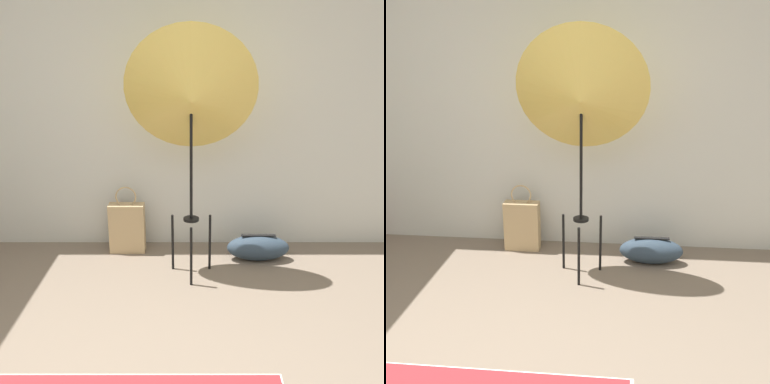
{
  "view_description": "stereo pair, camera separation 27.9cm",
  "coord_description": "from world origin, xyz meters",
  "views": [
    {
      "loc": [
        0.45,
        -1.28,
        1.7
      ],
      "look_at": [
        0.44,
        1.62,
        0.75
      ],
      "focal_mm": 42.0,
      "sensor_mm": 36.0,
      "label": 1
    },
    {
      "loc": [
        0.72,
        -1.27,
        1.7
      ],
      "look_at": [
        0.44,
        1.62,
        0.75
      ],
      "focal_mm": 42.0,
      "sensor_mm": 36.0,
      "label": 2
    }
  ],
  "objects": [
    {
      "name": "tote_bag",
      "position": [
        -0.11,
        2.28,
        0.22
      ],
      "size": [
        0.3,
        0.13,
        0.58
      ],
      "color": "tan",
      "rests_on": "ground_plane"
    },
    {
      "name": "photo_umbrella",
      "position": [
        0.44,
        1.86,
        1.36
      ],
      "size": [
        0.96,
        0.52,
        1.85
      ],
      "color": "black",
      "rests_on": "ground_plane"
    },
    {
      "name": "duffel_bag",
      "position": [
        0.99,
        2.11,
        0.11
      ],
      "size": [
        0.51,
        0.21,
        0.22
      ],
      "color": "#2D3D4C",
      "rests_on": "ground_plane"
    },
    {
      "name": "wall_back",
      "position": [
        0.0,
        2.48,
        1.3
      ],
      "size": [
        8.0,
        0.05,
        2.6
      ],
      "color": "beige",
      "rests_on": "ground_plane"
    }
  ]
}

